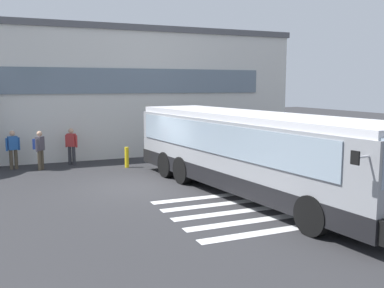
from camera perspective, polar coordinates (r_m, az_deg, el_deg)
name	(u,v)px	position (r m, az deg, el deg)	size (l,w,h in m)	color
ground_plane	(137,186)	(15.67, -7.26, -5.57)	(80.00, 90.00, 0.02)	#2B2B2D
bay_paint_stripes	(244,211)	(12.63, 6.86, -8.79)	(4.40, 3.96, 0.01)	silver
terminal_building	(73,91)	(26.54, -15.54, 6.78)	(22.61, 13.80, 6.52)	silver
bus_main_foreground	(251,155)	(14.24, 7.84, -1.41)	(4.12, 11.85, 2.70)	gray
passenger_near_column	(13,148)	(19.96, -22.63, -0.48)	(0.57, 0.31, 1.68)	#4C4233
passenger_by_doorway	(39,148)	(19.40, -19.56, -0.45)	(0.50, 0.52, 1.68)	#4C4233
passenger_at_curb_edge	(71,145)	(20.17, -15.69, -0.09)	(0.50, 0.40, 1.68)	#2D2D33
safety_bollard_yellow	(127,157)	(19.13, -8.64, -1.75)	(0.18, 0.18, 0.90)	yellow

